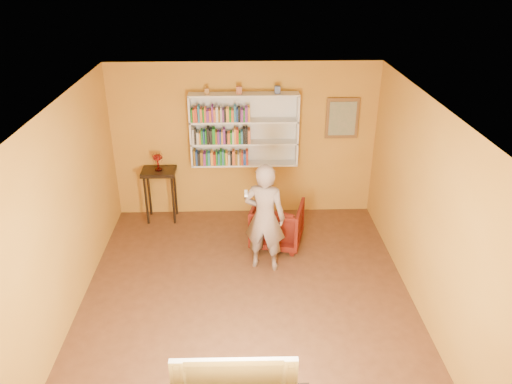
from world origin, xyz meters
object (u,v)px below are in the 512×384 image
console_table (159,179)px  television (235,377)px  ruby_lustre (158,159)px  armchair (277,224)px  bookshelf (244,129)px  person (265,218)px

console_table → television: bearing=-73.7°
ruby_lustre → armchair: ruby_lustre is taller
ruby_lustre → bookshelf: bearing=6.2°
armchair → television: television is taller
bookshelf → armchair: bookshelf is taller
television → armchair: bearing=80.4°
person → armchair: bearing=-94.7°
bookshelf → television: bookshelf is taller
person → television: (-0.41, -2.97, 0.00)m
console_table → armchair: (1.96, -0.89, -0.42)m
console_table → ruby_lustre: size_ratio=3.31×
person → television: size_ratio=1.50×
television → ruby_lustre: bearing=106.9°
ruby_lustre → armchair: size_ratio=0.36×
console_table → television: 4.69m
armchair → television: (-0.65, -3.61, 0.47)m
console_table → armchair: 2.20m
ruby_lustre → person: size_ratio=0.17×
console_table → armchair: console_table is taller
armchair → bookshelf: bearing=-50.1°
ruby_lustre → television: 4.70m
person → ruby_lustre: bearing=-26.3°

